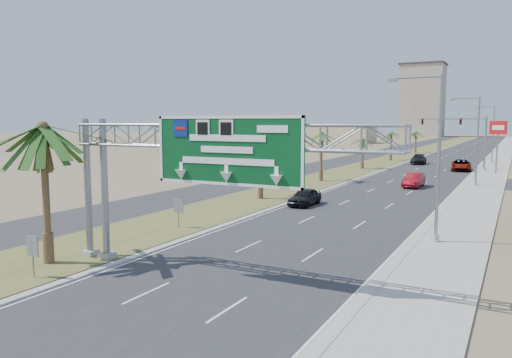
{
  "coord_description": "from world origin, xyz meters",
  "views": [
    {
      "loc": [
        11.64,
        -8.92,
        7.24
      ],
      "look_at": [
        -0.71,
        14.47,
        4.2
      ],
      "focal_mm": 35.0,
      "sensor_mm": 36.0,
      "label": 1
    }
  ],
  "objects_px": {
    "car_mid_lane": "(414,180)",
    "car_right_lane": "(461,165)",
    "car_far": "(418,159)",
    "car_left_lane": "(305,197)",
    "signal_mast": "(471,138)",
    "palm_near": "(43,128)",
    "pole_sign_red_far": "(498,132)",
    "sign_gantry": "(202,148)"
  },
  "relations": [
    {
      "from": "car_mid_lane",
      "to": "car_right_lane",
      "type": "height_order",
      "value": "car_right_lane"
    },
    {
      "from": "car_far",
      "to": "car_left_lane",
      "type": "bearing_deg",
      "value": -94.95
    },
    {
      "from": "signal_mast",
      "to": "car_left_lane",
      "type": "bearing_deg",
      "value": -103.37
    },
    {
      "from": "signal_mast",
      "to": "car_right_lane",
      "type": "height_order",
      "value": "signal_mast"
    },
    {
      "from": "car_mid_lane",
      "to": "car_right_lane",
      "type": "xyz_separation_m",
      "value": [
        2.69,
        22.49,
        0.04
      ]
    },
    {
      "from": "signal_mast",
      "to": "car_left_lane",
      "type": "relative_size",
      "value": 2.36
    },
    {
      "from": "car_left_lane",
      "to": "car_right_lane",
      "type": "xyz_separation_m",
      "value": [
        8.77,
        39.45,
        0.08
      ]
    },
    {
      "from": "palm_near",
      "to": "car_left_lane",
      "type": "height_order",
      "value": "palm_near"
    },
    {
      "from": "palm_near",
      "to": "pole_sign_red_far",
      "type": "relative_size",
      "value": 1.11
    },
    {
      "from": "signal_mast",
      "to": "palm_near",
      "type": "bearing_deg",
      "value": -102.66
    },
    {
      "from": "palm_near",
      "to": "car_right_lane",
      "type": "distance_m",
      "value": 64.08
    },
    {
      "from": "sign_gantry",
      "to": "car_mid_lane",
      "type": "xyz_separation_m",
      "value": [
        2.56,
        37.94,
        -5.28
      ]
    },
    {
      "from": "signal_mast",
      "to": "car_far",
      "type": "bearing_deg",
      "value": 138.59
    },
    {
      "from": "signal_mast",
      "to": "car_mid_lane",
      "type": "distance_m",
      "value": 24.72
    },
    {
      "from": "palm_near",
      "to": "car_left_lane",
      "type": "bearing_deg",
      "value": 78.61
    },
    {
      "from": "signal_mast",
      "to": "car_far",
      "type": "relative_size",
      "value": 1.81
    },
    {
      "from": "palm_near",
      "to": "signal_mast",
      "type": "bearing_deg",
      "value": 77.34
    },
    {
      "from": "palm_near",
      "to": "pole_sign_red_far",
      "type": "height_order",
      "value": "palm_near"
    },
    {
      "from": "sign_gantry",
      "to": "car_mid_lane",
      "type": "relative_size",
      "value": 3.55
    },
    {
      "from": "car_left_lane",
      "to": "car_mid_lane",
      "type": "xyz_separation_m",
      "value": [
        6.08,
        16.96,
        0.04
      ]
    },
    {
      "from": "palm_near",
      "to": "car_mid_lane",
      "type": "relative_size",
      "value": 1.77
    },
    {
      "from": "signal_mast",
      "to": "car_left_lane",
      "type": "height_order",
      "value": "signal_mast"
    },
    {
      "from": "palm_near",
      "to": "car_mid_lane",
      "type": "height_order",
      "value": "palm_near"
    },
    {
      "from": "signal_mast",
      "to": "pole_sign_red_far",
      "type": "relative_size",
      "value": 1.36
    },
    {
      "from": "sign_gantry",
      "to": "car_left_lane",
      "type": "distance_m",
      "value": 21.93
    },
    {
      "from": "car_right_lane",
      "to": "signal_mast",
      "type": "bearing_deg",
      "value": 52.42
    },
    {
      "from": "sign_gantry",
      "to": "car_far",
      "type": "bearing_deg",
      "value": 92.03
    },
    {
      "from": "palm_near",
      "to": "car_far",
      "type": "xyz_separation_m",
      "value": [
        5.67,
        71.65,
        -6.11
      ]
    },
    {
      "from": "palm_near",
      "to": "car_right_lane",
      "type": "bearing_deg",
      "value": 77.88
    },
    {
      "from": "car_right_lane",
      "to": "car_left_lane",
      "type": "bearing_deg",
      "value": -108.63
    },
    {
      "from": "sign_gantry",
      "to": "car_right_lane",
      "type": "distance_m",
      "value": 60.89
    },
    {
      "from": "car_right_lane",
      "to": "car_far",
      "type": "bearing_deg",
      "value": 123.63
    },
    {
      "from": "palm_near",
      "to": "car_left_lane",
      "type": "relative_size",
      "value": 1.92
    },
    {
      "from": "car_mid_lane",
      "to": "pole_sign_red_far",
      "type": "relative_size",
      "value": 0.63
    },
    {
      "from": "palm_near",
      "to": "car_left_lane",
      "type": "xyz_separation_m",
      "value": [
        4.62,
        22.91,
        -6.19
      ]
    },
    {
      "from": "car_left_lane",
      "to": "car_mid_lane",
      "type": "relative_size",
      "value": 0.92
    },
    {
      "from": "sign_gantry",
      "to": "car_right_lane",
      "type": "relative_size",
      "value": 2.84
    },
    {
      "from": "signal_mast",
      "to": "car_left_lane",
      "type": "distance_m",
      "value": 42.41
    },
    {
      "from": "sign_gantry",
      "to": "car_mid_lane",
      "type": "bearing_deg",
      "value": 86.14
    },
    {
      "from": "sign_gantry",
      "to": "signal_mast",
      "type": "distance_m",
      "value": 62.37
    },
    {
      "from": "car_right_lane",
      "to": "pole_sign_red_far",
      "type": "height_order",
      "value": "pole_sign_red_far"
    },
    {
      "from": "car_far",
      "to": "car_right_lane",
      "type": "bearing_deg",
      "value": -53.98
    }
  ]
}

